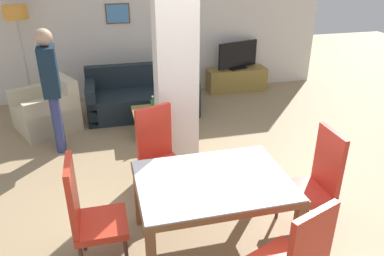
{
  "coord_description": "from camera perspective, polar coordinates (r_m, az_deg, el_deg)",
  "views": [
    {
      "loc": [
        -0.89,
        -2.78,
        2.64
      ],
      "look_at": [
        0.0,
        0.81,
        0.89
      ],
      "focal_mm": 35.0,
      "sensor_mm": 36.0,
      "label": 1
    }
  ],
  "objects": [
    {
      "name": "dining_chair_head_left",
      "position": [
        3.48,
        -15.43,
        -12.36
      ],
      "size": [
        0.46,
        0.46,
        1.09
      ],
      "rotation": [
        0.0,
        0.0,
        -1.57
      ],
      "color": "red",
      "rests_on": "ground_plane"
    },
    {
      "name": "back_wall",
      "position": [
        7.45,
        -7.12,
        15.19
      ],
      "size": [
        7.2,
        0.09,
        2.7
      ],
      "color": "silver",
      "rests_on": "ground_plane"
    },
    {
      "name": "standing_person",
      "position": [
        5.48,
        -20.7,
        6.43
      ],
      "size": [
        0.24,
        0.39,
        1.75
      ],
      "rotation": [
        0.0,
        0.0,
        -1.51
      ],
      "color": "navy",
      "rests_on": "ground_plane"
    },
    {
      "name": "coffee_table",
      "position": [
        5.84,
        -5.23,
        0.85
      ],
      "size": [
        0.76,
        0.51,
        0.45
      ],
      "color": "olive",
      "rests_on": "ground_plane"
    },
    {
      "name": "armchair",
      "position": [
        6.5,
        -21.07,
        2.38
      ],
      "size": [
        1.15,
        1.16,
        0.83
      ],
      "rotation": [
        0.0,
        0.0,
        2.02
      ],
      "color": "beige",
      "rests_on": "ground_plane"
    },
    {
      "name": "divider_pillar",
      "position": [
        4.52,
        -2.53,
        8.72
      ],
      "size": [
        0.49,
        0.39,
        2.7
      ],
      "color": "silver",
      "rests_on": "ground_plane"
    },
    {
      "name": "bottle",
      "position": [
        5.63,
        -5.96,
        3.35
      ],
      "size": [
        0.07,
        0.07,
        0.26
      ],
      "color": "#194C23",
      "rests_on": "coffee_table"
    },
    {
      "name": "dining_chair_head_right",
      "position": [
        3.99,
        18.34,
        -7.44
      ],
      "size": [
        0.46,
        0.46,
        1.09
      ],
      "rotation": [
        0.0,
        0.0,
        1.57
      ],
      "color": "red",
      "rests_on": "ground_plane"
    },
    {
      "name": "dining_table",
      "position": [
        3.57,
        3.17,
        -9.83
      ],
      "size": [
        1.42,
        1.04,
        0.74
      ],
      "color": "brown",
      "rests_on": "ground_plane"
    },
    {
      "name": "sofa",
      "position": [
        6.73,
        -7.64,
        4.59
      ],
      "size": [
        1.89,
        0.93,
        0.81
      ],
      "rotation": [
        0.0,
        0.0,
        3.14
      ],
      "color": "black",
      "rests_on": "ground_plane"
    },
    {
      "name": "ground_plane",
      "position": [
        3.94,
        2.96,
        -16.85
      ],
      "size": [
        18.0,
        18.0,
        0.0
      ],
      "primitive_type": "plane",
      "color": "#9B825E"
    },
    {
      "name": "floor_lamp",
      "position": [
        7.14,
        -25.09,
        14.42
      ],
      "size": [
        0.4,
        0.4,
        1.84
      ],
      "color": "#B7B7BC",
      "rests_on": "ground_plane"
    },
    {
      "name": "tv_stand",
      "position": [
        7.88,
        6.8,
        7.37
      ],
      "size": [
        1.22,
        0.4,
        0.46
      ],
      "color": "olive",
      "rests_on": "ground_plane"
    },
    {
      "name": "tv_screen",
      "position": [
        7.74,
        6.99,
        10.89
      ],
      "size": [
        0.88,
        0.31,
        0.55
      ],
      "rotation": [
        0.0,
        0.0,
        3.43
      ],
      "color": "black",
      "rests_on": "tv_stand"
    },
    {
      "name": "dining_chair_far_left",
      "position": [
        4.28,
        -4.97,
        -3.72
      ],
      "size": [
        0.59,
        0.59,
        1.09
      ],
      "rotation": [
        0.0,
        0.0,
        -2.78
      ],
      "color": "red",
      "rests_on": "ground_plane"
    }
  ]
}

